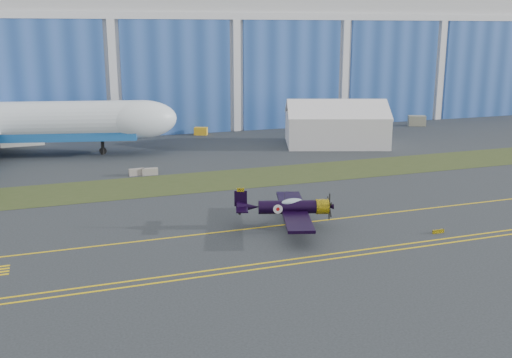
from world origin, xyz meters
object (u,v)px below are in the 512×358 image
object	(u,v)px
warbird	(288,207)
shipping_container	(22,136)
tent	(336,122)
tug	(201,131)

from	to	relation	value
warbird	shipping_container	xyz separation A→B (m)	(-24.76, 53.10, -0.59)
tent	tug	xyz separation A→B (m)	(-18.51, 16.25, -3.07)
tent	shipping_container	distance (m)	51.09
shipping_container	tent	bearing A→B (deg)	-21.59
warbird	tug	size ratio (longest dim) A/B	6.61
warbird	shipping_container	distance (m)	58.59
tug	shipping_container	bearing A→B (deg)	-156.55
tug	tent	bearing A→B (deg)	-17.56
warbird	tent	distance (m)	43.66
shipping_container	warbird	bearing A→B (deg)	-67.86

